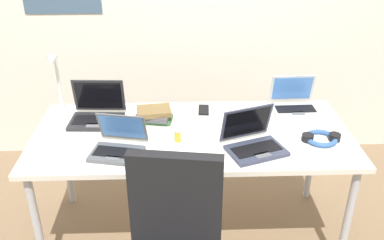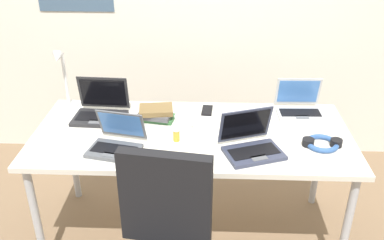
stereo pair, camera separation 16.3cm
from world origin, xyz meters
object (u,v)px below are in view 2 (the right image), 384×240
(headphones, at_px, (322,143))
(cell_phone, at_px, (207,110))
(laptop_back_left, at_px, (251,144))
(laptop_far_corner, at_px, (116,142))
(pill_bottle, at_px, (176,134))
(laptop_near_lamp, at_px, (101,110))
(book_stack, at_px, (156,114))
(desk_lamp, at_px, (64,80))
(coffee_mug, at_px, (182,122))
(laptop_near_mouse, at_px, (299,107))
(computer_mouse, at_px, (238,117))

(headphones, bearing_deg, cell_phone, 147.88)
(laptop_back_left, xyz_separation_m, laptop_far_corner, (-0.71, -0.01, -0.00))
(headphones, height_order, pill_bottle, pill_bottle)
(cell_phone, bearing_deg, laptop_far_corner, -131.57)
(laptop_near_lamp, bearing_deg, book_stack, -4.39)
(laptop_near_lamp, distance_m, pill_bottle, 0.55)
(desk_lamp, distance_m, pill_bottle, 0.82)
(laptop_back_left, height_order, book_stack, laptop_back_left)
(laptop_far_corner, distance_m, cell_phone, 0.67)
(cell_phone, xyz_separation_m, coffee_mug, (-0.14, -0.24, 0.04))
(coffee_mug, bearing_deg, book_stack, 146.02)
(laptop_back_left, distance_m, laptop_near_mouse, 0.57)
(laptop_near_mouse, relative_size, computer_mouse, 2.93)
(laptop_near_lamp, height_order, headphones, laptop_near_lamp)
(laptop_far_corner, bearing_deg, laptop_back_left, 0.52)
(pill_bottle, bearing_deg, cell_phone, 66.02)
(computer_mouse, bearing_deg, desk_lamp, 143.46)
(laptop_back_left, relative_size, laptop_far_corner, 1.16)
(laptop_far_corner, bearing_deg, laptop_near_lamp, 114.57)
(coffee_mug, bearing_deg, laptop_far_corner, -145.24)
(laptop_back_left, height_order, laptop_near_lamp, laptop_near_lamp)
(headphones, distance_m, book_stack, 0.96)
(laptop_near_mouse, bearing_deg, coffee_mug, -161.69)
(laptop_near_mouse, bearing_deg, laptop_far_corner, -155.94)
(laptop_near_mouse, xyz_separation_m, pill_bottle, (-0.73, -0.37, -0.00))
(computer_mouse, relative_size, coffee_mug, 0.85)
(coffee_mug, bearing_deg, pill_bottle, -99.27)
(computer_mouse, xyz_separation_m, pill_bottle, (-0.35, -0.27, 0.02))
(laptop_near_mouse, distance_m, laptop_near_lamp, 1.22)
(book_stack, bearing_deg, laptop_near_lamp, 175.61)
(desk_lamp, height_order, laptop_near_mouse, desk_lamp)
(headphones, bearing_deg, desk_lamp, 165.41)
(computer_mouse, xyz_separation_m, book_stack, (-0.49, -0.03, 0.03))
(computer_mouse, distance_m, book_stack, 0.50)
(laptop_back_left, bearing_deg, desk_lamp, 157.41)
(cell_phone, bearing_deg, headphones, -28.37)
(desk_lamp, bearing_deg, pill_bottle, -27.35)
(laptop_far_corner, height_order, computer_mouse, laptop_far_corner)
(headphones, bearing_deg, laptop_far_corner, -175.87)
(desk_lamp, relative_size, book_stack, 1.76)
(laptop_near_mouse, distance_m, laptop_far_corner, 1.14)
(cell_phone, height_order, coffee_mug, coffee_mug)
(laptop_back_left, xyz_separation_m, computer_mouse, (-0.05, 0.36, -0.03))
(book_stack, bearing_deg, coffee_mug, -33.98)
(desk_lamp, bearing_deg, coffee_mug, -18.05)
(pill_bottle, bearing_deg, headphones, -1.50)
(desk_lamp, xyz_separation_m, laptop_near_mouse, (1.45, -0.01, -0.15))
(laptop_near_lamp, relative_size, pill_bottle, 4.07)
(laptop_back_left, distance_m, computer_mouse, 0.37)
(cell_phone, distance_m, coffee_mug, 0.28)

